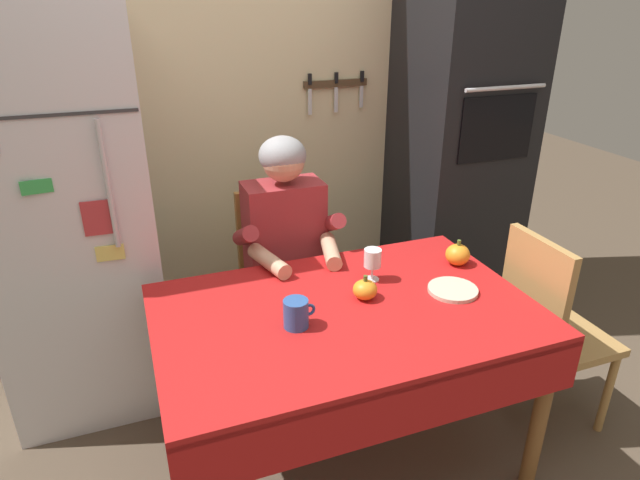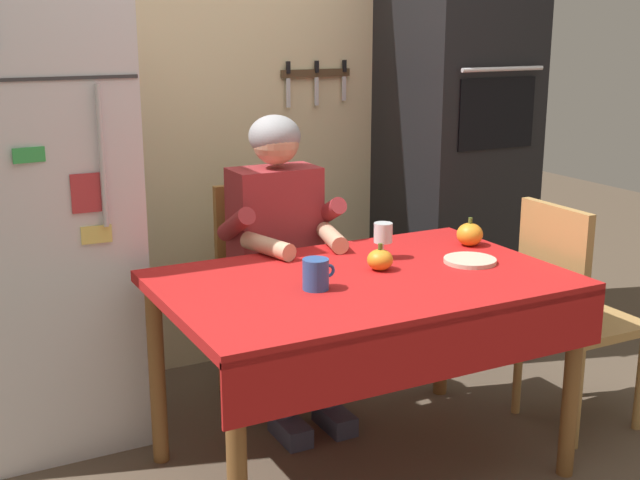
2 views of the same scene
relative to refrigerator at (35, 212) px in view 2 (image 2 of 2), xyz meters
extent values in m
plane|color=brown|center=(0.95, -0.96, -0.90)|extent=(10.00, 10.00, 0.00)
cube|color=beige|center=(1.00, 0.39, 0.40)|extent=(3.70, 0.10, 2.60)
cube|color=#4C3823|center=(1.38, 0.33, 0.47)|extent=(0.36, 0.02, 0.04)
cube|color=silver|center=(1.23, 0.32, 0.38)|extent=(0.02, 0.01, 0.14)
cube|color=black|center=(1.23, 0.32, 0.50)|extent=(0.02, 0.01, 0.06)
cube|color=silver|center=(1.38, 0.32, 0.38)|extent=(0.02, 0.01, 0.13)
cube|color=black|center=(1.38, 0.32, 0.50)|extent=(0.02, 0.01, 0.06)
cube|color=silver|center=(1.53, 0.32, 0.39)|extent=(0.02, 0.01, 0.12)
cube|color=black|center=(1.53, 0.32, 0.50)|extent=(0.02, 0.01, 0.06)
cube|color=silver|center=(0.00, 0.00, 0.00)|extent=(0.68, 0.68, 1.80)
cylinder|color=silver|center=(0.19, -0.36, 0.25)|extent=(0.02, 0.02, 0.50)
cube|color=#333335|center=(0.00, -0.34, 0.52)|extent=(0.67, 0.01, 0.01)
cube|color=#E5D666|center=(0.15, -0.35, -0.03)|extent=(0.11, 0.01, 0.06)
cube|color=green|center=(-0.05, -0.35, 0.27)|extent=(0.11, 0.02, 0.05)
cube|color=#B73338|center=(0.13, -0.35, 0.12)|extent=(0.10, 0.01, 0.14)
cube|color=black|center=(2.00, 0.04, 0.15)|extent=(0.60, 0.60, 2.10)
cube|color=black|center=(2.00, -0.26, 0.30)|extent=(0.42, 0.01, 0.32)
cylinder|color=silver|center=(2.00, -0.29, 0.50)|extent=(0.45, 0.02, 0.02)
cylinder|color=brown|center=(0.31, -1.25, -0.55)|extent=(0.06, 0.06, 0.70)
cylinder|color=brown|center=(0.31, -0.47, -0.55)|extent=(0.06, 0.06, 0.70)
cylinder|color=brown|center=(1.59, -1.25, -0.55)|extent=(0.06, 0.06, 0.70)
cylinder|color=brown|center=(1.59, -0.47, -0.55)|extent=(0.06, 0.06, 0.70)
cube|color=red|center=(0.95, -0.86, -0.18)|extent=(1.40, 0.90, 0.04)
cube|color=red|center=(0.95, -1.30, -0.28)|extent=(1.40, 0.01, 0.20)
cube|color=#9E6B33|center=(0.91, -0.17, -0.47)|extent=(0.40, 0.40, 0.04)
cube|color=#9E6B33|center=(0.91, 0.01, -0.21)|extent=(0.36, 0.04, 0.48)
cylinder|color=#9E6B33|center=(0.74, -0.34, -0.69)|extent=(0.04, 0.04, 0.41)
cylinder|color=#9E6B33|center=(0.74, 0.00, -0.69)|extent=(0.04, 0.04, 0.41)
cylinder|color=#9E6B33|center=(1.08, -0.34, -0.69)|extent=(0.04, 0.04, 0.41)
cylinder|color=#9E6B33|center=(1.08, 0.00, -0.69)|extent=(0.04, 0.04, 0.41)
cube|color=#38384C|center=(0.81, -0.55, -0.86)|extent=(0.10, 0.22, 0.08)
cube|color=#38384C|center=(1.01, -0.55, -0.86)|extent=(0.10, 0.22, 0.08)
cylinder|color=#38384C|center=(0.81, -0.49, -0.67)|extent=(0.09, 0.09, 0.38)
cylinder|color=#38384C|center=(1.01, -0.49, -0.67)|extent=(0.09, 0.09, 0.38)
cube|color=#38384C|center=(0.82, -0.33, -0.40)|extent=(0.12, 0.40, 0.11)
cube|color=#38384C|center=(1.00, -0.33, -0.40)|extent=(0.12, 0.40, 0.11)
cube|color=#9E2D33|center=(0.91, -0.21, -0.11)|extent=(0.36, 0.20, 0.48)
cylinder|color=#9E2D33|center=(0.71, -0.28, -0.07)|extent=(0.07, 0.26, 0.18)
cylinder|color=#9E2D33|center=(1.11, -0.28, -0.07)|extent=(0.07, 0.26, 0.18)
cylinder|color=#D8A884|center=(0.77, -0.45, -0.13)|extent=(0.13, 0.27, 0.07)
cylinder|color=#D8A884|center=(1.05, -0.45, -0.13)|extent=(0.13, 0.27, 0.07)
sphere|color=#D8A884|center=(0.91, -0.23, 0.24)|extent=(0.19, 0.19, 0.19)
ellipsoid|color=#99999E|center=(0.91, -0.22, 0.26)|extent=(0.21, 0.21, 0.17)
cube|color=tan|center=(1.93, -0.95, -0.47)|extent=(0.40, 0.40, 0.04)
cube|color=tan|center=(1.75, -0.95, -0.21)|extent=(0.04, 0.36, 0.48)
cylinder|color=tan|center=(1.76, -1.12, -0.69)|extent=(0.04, 0.04, 0.41)
cylinder|color=tan|center=(2.10, -0.78, -0.69)|extent=(0.04, 0.04, 0.41)
cylinder|color=tan|center=(1.76, -0.78, -0.69)|extent=(0.04, 0.04, 0.41)
cylinder|color=#2D569E|center=(0.74, -0.91, -0.11)|extent=(0.09, 0.09, 0.10)
torus|color=#2D569E|center=(0.79, -0.91, -0.10)|extent=(0.05, 0.01, 0.05)
cylinder|color=white|center=(1.14, -0.70, -0.16)|extent=(0.06, 0.06, 0.01)
cylinder|color=white|center=(1.14, -0.70, -0.13)|extent=(0.01, 0.01, 0.06)
cylinder|color=white|center=(1.14, -0.70, -0.06)|extent=(0.07, 0.07, 0.07)
ellipsoid|color=orange|center=(1.54, -0.69, -0.11)|extent=(0.10, 0.10, 0.09)
cylinder|color=#4C6023|center=(1.54, -0.69, -0.06)|extent=(0.02, 0.02, 0.02)
ellipsoid|color=orange|center=(1.05, -0.82, -0.12)|extent=(0.09, 0.09, 0.08)
cylinder|color=#4C6023|center=(1.05, -0.82, -0.07)|extent=(0.02, 0.02, 0.02)
cylinder|color=beige|center=(1.39, -0.89, -0.15)|extent=(0.19, 0.19, 0.02)
camera|label=1|loc=(0.26, -2.45, 0.91)|focal=30.46mm
camera|label=2|loc=(-0.47, -3.26, 0.70)|focal=46.85mm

